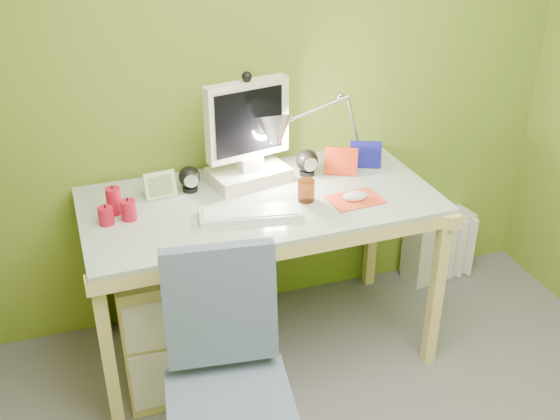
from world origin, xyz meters
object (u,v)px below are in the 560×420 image
object	(u,v)px
task_chair	(231,410)
radiator	(438,246)
desk_lamp	(344,113)
monitor	(248,129)
desk	(261,276)

from	to	relation	value
task_chair	radiator	size ratio (longest dim) A/B	2.36
desk_lamp	radiator	xyz separation A→B (m)	(0.65, 0.11, -0.89)
monitor	desk_lamp	world-z (taller)	desk_lamp
task_chair	radiator	xyz separation A→B (m)	(1.44, 1.08, -0.25)
desk	task_chair	world-z (taller)	task_chair
desk	radiator	size ratio (longest dim) A/B	4.03
monitor	task_chair	bearing A→B (deg)	-122.14
desk	monitor	world-z (taller)	monitor
task_chair	desk_lamp	bearing A→B (deg)	57.34
monitor	desk_lamp	bearing A→B (deg)	-12.99
desk_lamp	radiator	world-z (taller)	desk_lamp
desk_lamp	desk	bearing A→B (deg)	-148.92
desk	desk_lamp	distance (m)	0.83
desk	desk_lamp	bearing A→B (deg)	19.81
desk	radiator	xyz separation A→B (m)	(1.10, 0.29, -0.22)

